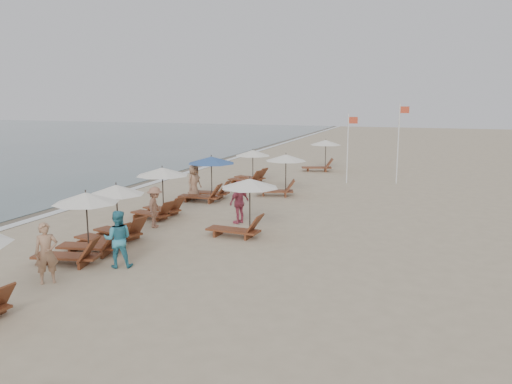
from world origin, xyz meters
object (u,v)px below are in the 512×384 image
(inland_station_2, at_px, (321,153))
(inland_station_0, at_px, (242,202))
(beachgoer_far_b, at_px, (194,182))
(lounger_station_2, at_px, (111,217))
(beachgoer_near, at_px, (46,253))
(lounger_station_3, at_px, (159,191))
(lounger_station_5, at_px, (249,167))
(flag_pole_near, at_px, (348,145))
(lounger_station_4, at_px, (207,179))
(beachgoer_mid_b, at_px, (155,207))
(inland_station_1, at_px, (281,171))
(beachgoer_mid_a, at_px, (118,239))
(beachgoer_far_a, at_px, (239,202))
(lounger_station_1, at_px, (80,230))

(inland_station_2, bearing_deg, inland_station_0, -87.38)
(beachgoer_far_b, bearing_deg, lounger_station_2, -157.61)
(beachgoer_near, bearing_deg, lounger_station_3, 53.72)
(lounger_station_5, relative_size, flag_pole_near, 0.61)
(lounger_station_3, xyz_separation_m, lounger_station_4, (0.43, 4.20, -0.05))
(beachgoer_mid_b, bearing_deg, beachgoer_far_b, -1.64)
(inland_station_1, bearing_deg, lounger_station_4, -142.90)
(lounger_station_2, bearing_deg, beachgoer_mid_a, -51.81)
(lounger_station_5, bearing_deg, lounger_station_2, -90.89)
(beachgoer_far_b, height_order, flag_pole_near, flag_pole_near)
(lounger_station_5, relative_size, inland_station_2, 0.92)
(beachgoer_mid_a, distance_m, beachgoer_far_a, 6.78)
(lounger_station_3, distance_m, flag_pole_near, 13.59)
(lounger_station_5, xyz_separation_m, beachgoer_far_b, (-0.99, -5.73, -0.11))
(lounger_station_2, xyz_separation_m, beachgoer_far_b, (-0.77, 8.49, -0.08))
(inland_station_0, bearing_deg, beachgoer_mid_b, 177.81)
(lounger_station_1, distance_m, beachgoer_far_a, 7.09)
(lounger_station_3, bearing_deg, inland_station_2, 77.18)
(beachgoer_near, bearing_deg, lounger_station_2, 55.37)
(beachgoer_far_b, bearing_deg, lounger_station_1, -157.46)
(inland_station_0, xyz_separation_m, beachgoer_mid_a, (-2.40, -4.69, -0.42))
(lounger_station_2, xyz_separation_m, inland_station_1, (3.22, 10.90, 0.35))
(beachgoer_far_a, bearing_deg, beachgoer_near, 5.87)
(beachgoer_near, bearing_deg, lounger_station_1, 58.33)
(beachgoer_far_a, height_order, beachgoer_far_b, beachgoer_far_a)
(inland_station_2, bearing_deg, beachgoer_far_b, -108.41)
(lounger_station_1, xyz_separation_m, lounger_station_4, (-0.22, 10.48, 0.11))
(inland_station_0, bearing_deg, inland_station_1, 96.47)
(flag_pole_near, bearing_deg, lounger_station_2, -110.22)
(inland_station_1, height_order, flag_pole_near, flag_pole_near)
(inland_station_1, bearing_deg, lounger_station_2, -106.45)
(lounger_station_5, xyz_separation_m, inland_station_2, (3.11, 6.61, 0.29))
(inland_station_2, xyz_separation_m, beachgoer_mid_b, (-3.00, -18.26, -0.47))
(lounger_station_2, distance_m, beachgoer_near, 4.21)
(beachgoer_near, bearing_deg, beachgoer_far_a, 28.85)
(beachgoer_near, distance_m, beachgoer_far_b, 12.73)
(lounger_station_1, bearing_deg, flag_pole_near, 72.48)
(inland_station_1, xyz_separation_m, beachgoer_mid_a, (-1.44, -13.16, -0.43))
(lounger_station_5, height_order, inland_station_1, inland_station_1)
(flag_pole_near, bearing_deg, lounger_station_3, -118.21)
(lounger_station_5, bearing_deg, beachgoer_mid_a, -84.60)
(inland_station_2, relative_size, beachgoer_far_a, 1.56)
(inland_station_2, bearing_deg, flag_pole_near, -60.52)
(inland_station_1, relative_size, beachgoer_far_b, 1.54)
(beachgoer_near, distance_m, beachgoer_far_a, 8.90)
(lounger_station_4, height_order, beachgoer_near, lounger_station_4)
(lounger_station_2, height_order, beachgoer_far_a, lounger_station_2)
(lounger_station_5, bearing_deg, inland_station_0, -71.46)
(beachgoer_near, bearing_deg, beachgoer_mid_b, 49.10)
(inland_station_1, relative_size, beachgoer_far_a, 1.53)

